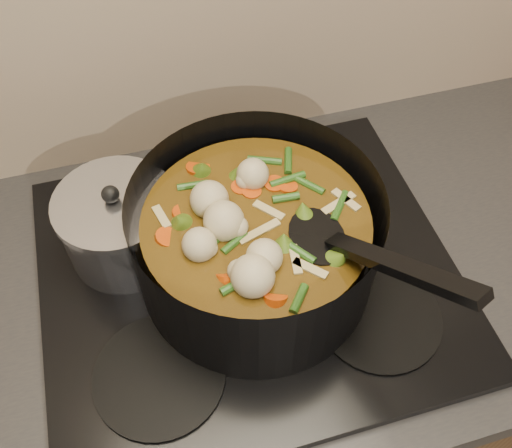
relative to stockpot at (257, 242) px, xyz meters
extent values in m
cube|color=brown|center=(-0.01, 0.01, -0.58)|extent=(2.60, 0.60, 0.86)
cube|color=black|center=(-0.01, 0.01, -0.13)|extent=(2.64, 0.64, 0.05)
cube|color=black|center=(-0.01, 0.01, -0.09)|extent=(0.62, 0.54, 0.02)
cylinder|color=black|center=(-0.17, -0.12, -0.08)|extent=(0.18, 0.18, 0.01)
cylinder|color=black|center=(0.15, -0.12, -0.08)|extent=(0.18, 0.18, 0.01)
cylinder|color=black|center=(-0.17, 0.14, -0.08)|extent=(0.18, 0.18, 0.01)
cylinder|color=black|center=(0.15, 0.14, -0.08)|extent=(0.18, 0.18, 0.01)
cylinder|color=black|center=(0.00, 0.00, 0.01)|extent=(0.41, 0.41, 0.17)
cylinder|color=black|center=(0.00, 0.00, -0.07)|extent=(0.34, 0.34, 0.01)
cylinder|color=#5A3D0F|center=(0.00, 0.00, -0.01)|extent=(0.31, 0.31, 0.12)
cylinder|color=#D34009|center=(0.05, 0.00, 0.05)|extent=(0.03, 0.04, 0.03)
cylinder|color=#D34009|center=(0.05, 0.07, 0.05)|extent=(0.05, 0.05, 0.03)
cylinder|color=#D34009|center=(-0.04, 0.11, 0.05)|extent=(0.05, 0.05, 0.03)
cylinder|color=#D34009|center=(-0.06, 0.02, 0.05)|extent=(0.04, 0.04, 0.03)
cylinder|color=#D34009|center=(-0.08, -0.06, 0.05)|extent=(0.04, 0.04, 0.03)
cylinder|color=#D34009|center=(0.00, -0.05, 0.05)|extent=(0.05, 0.05, 0.03)
cylinder|color=#D34009|center=(0.07, -0.05, 0.05)|extent=(0.04, 0.04, 0.03)
cylinder|color=#D34009|center=(0.11, 0.04, 0.05)|extent=(0.04, 0.04, 0.03)
cylinder|color=#D34009|center=(0.02, 0.06, 0.05)|extent=(0.05, 0.05, 0.03)
cylinder|color=#D34009|center=(-0.06, 0.08, 0.05)|extent=(0.05, 0.05, 0.03)
cylinder|color=#D34009|center=(-0.05, 0.00, 0.05)|extent=(0.04, 0.03, 0.03)
sphere|color=beige|center=(0.07, 0.00, 0.06)|extent=(0.05, 0.05, 0.05)
sphere|color=beige|center=(0.01, 0.07, 0.06)|extent=(0.05, 0.05, 0.05)
sphere|color=beige|center=(-0.07, 0.02, 0.06)|extent=(0.05, 0.05, 0.05)
sphere|color=beige|center=(-0.03, -0.06, 0.06)|extent=(0.05, 0.05, 0.05)
sphere|color=beige|center=(0.06, -0.04, 0.06)|extent=(0.05, 0.05, 0.05)
sphere|color=beige|center=(0.05, 0.05, 0.06)|extent=(0.05, 0.05, 0.05)
cone|color=#4F721C|center=(-0.04, -0.09, 0.06)|extent=(0.05, 0.05, 0.04)
cone|color=#4F721C|center=(0.08, -0.06, 0.06)|extent=(0.05, 0.05, 0.04)
cone|color=#4F721C|center=(0.07, 0.07, 0.06)|extent=(0.05, 0.05, 0.04)
cone|color=#4F721C|center=(-0.06, 0.08, 0.06)|extent=(0.05, 0.05, 0.04)
cone|color=#4F721C|center=(-0.09, -0.05, 0.06)|extent=(0.05, 0.05, 0.04)
cone|color=#4F721C|center=(0.03, -0.09, 0.06)|extent=(0.05, 0.05, 0.04)
cylinder|color=#2F5C1B|center=(0.03, 0.04, 0.05)|extent=(0.01, 0.05, 0.01)
cylinder|color=#2F5C1B|center=(-0.02, 0.12, 0.05)|extent=(0.04, 0.04, 0.01)
cylinder|color=#2F5C1B|center=(-0.08, 0.05, 0.05)|extent=(0.05, 0.02, 0.01)
cylinder|color=#2F5C1B|center=(-0.07, -0.02, 0.05)|extent=(0.03, 0.05, 0.01)
cylinder|color=#2F5C1B|center=(-0.02, -0.05, 0.05)|extent=(0.03, 0.05, 0.01)
cylinder|color=#2F5C1B|center=(0.05, -0.11, 0.05)|extent=(0.05, 0.02, 0.01)
cylinder|color=#2F5C1B|center=(0.09, -0.03, 0.05)|extent=(0.04, 0.04, 0.01)
cylinder|color=#2F5C1B|center=(0.06, 0.04, 0.05)|extent=(0.01, 0.05, 0.01)
cylinder|color=#2F5C1B|center=(0.01, 0.05, 0.05)|extent=(0.04, 0.04, 0.01)
cylinder|color=#2F5C1B|center=(-0.07, 0.09, 0.05)|extent=(0.05, 0.02, 0.01)
cylinder|color=#2F5C1B|center=(-0.10, 0.00, 0.05)|extent=(0.03, 0.05, 0.01)
cylinder|color=#2F5C1B|center=(-0.05, -0.05, 0.05)|extent=(0.03, 0.05, 0.01)
cylinder|color=#2F5C1B|center=(0.00, -0.05, 0.05)|extent=(0.05, 0.02, 0.01)
cube|color=tan|center=(-0.07, 0.05, 0.05)|extent=(0.05, 0.01, 0.00)
cube|color=tan|center=(-0.07, -0.05, 0.05)|extent=(0.02, 0.05, 0.00)
cube|color=tan|center=(0.03, -0.08, 0.05)|extent=(0.05, 0.04, 0.00)
cube|color=tan|center=(0.08, 0.01, 0.05)|extent=(0.04, 0.04, 0.00)
cube|color=tan|center=(0.02, 0.08, 0.05)|extent=(0.03, 0.05, 0.00)
cube|color=tan|center=(-0.07, 0.05, 0.05)|extent=(0.05, 0.02, 0.00)
cube|color=tan|center=(-0.07, -0.06, 0.05)|extent=(0.01, 0.05, 0.00)
ellipsoid|color=black|center=(0.07, -0.05, 0.05)|extent=(0.07, 0.10, 0.01)
cube|color=black|center=(0.12, -0.15, 0.11)|extent=(0.10, 0.20, 0.13)
cylinder|color=silver|center=(-0.18, 0.10, -0.03)|extent=(0.17, 0.17, 0.11)
cylinder|color=silver|center=(-0.18, 0.10, 0.03)|extent=(0.18, 0.18, 0.01)
sphere|color=black|center=(-0.18, 0.10, 0.05)|extent=(0.03, 0.03, 0.03)
camera|label=1|loc=(-0.13, -0.45, 0.65)|focal=40.00mm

